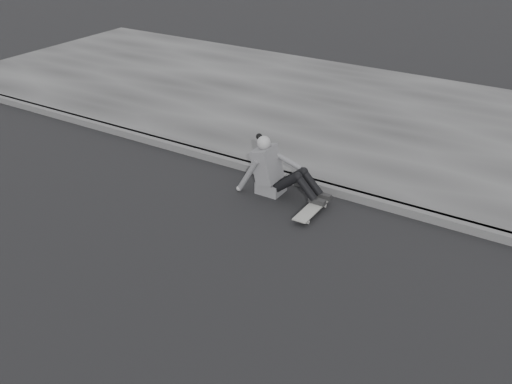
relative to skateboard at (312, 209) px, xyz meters
The scene contains 4 objects.
ground 2.81m from the skateboard, 42.38° to the right, with size 80.00×80.00×0.00m, color black.
curb 2.18m from the skateboard, 18.42° to the left, with size 24.00×0.16×0.12m, color #4D4D4D.
skateboard is the anchor object (origin of this frame).
seated_woman 0.83m from the skateboard, 161.47° to the left, with size 1.38×0.46×0.88m.
Camera 1 is at (0.84, -4.25, 4.02)m, focal length 40.00 mm.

